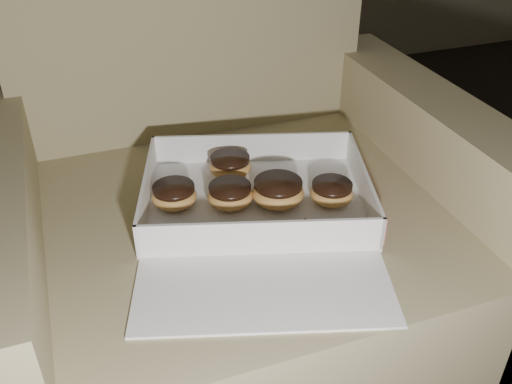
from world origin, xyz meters
The scene contains 12 objects.
armchair centered at (-0.46, 0.64, 0.32)m, with size 0.99×0.83×1.03m.
bakery_box centered at (-0.44, 0.52, 0.48)m, with size 0.54×0.59×0.07m.
donut_a centered at (-0.30, 0.51, 0.49)m, with size 0.08×0.08×0.04m.
donut_b centered at (-0.48, 0.56, 0.49)m, with size 0.09×0.09×0.04m.
donut_c centered at (-0.45, 0.67, 0.49)m, with size 0.09×0.09×0.04m.
donut_d centered at (-0.39, 0.54, 0.50)m, with size 0.10×0.10×0.05m.
donut_e centered at (-0.58, 0.60, 0.49)m, with size 0.08×0.08×0.04m.
crumb_a centered at (-0.58, 0.58, 0.47)m, with size 0.01×0.01×0.00m, color black.
crumb_b centered at (-0.27, 0.50, 0.47)m, with size 0.01×0.01×0.00m, color black.
crumb_c centered at (-0.37, 0.47, 0.47)m, with size 0.01×0.01×0.00m, color black.
crumb_d centered at (-0.52, 0.50, 0.47)m, with size 0.01×0.01×0.00m, color black.
crumb_e centered at (-0.56, 0.52, 0.47)m, with size 0.01×0.01×0.00m, color black.
Camera 1 is at (-0.74, -0.29, 1.09)m, focal length 40.00 mm.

